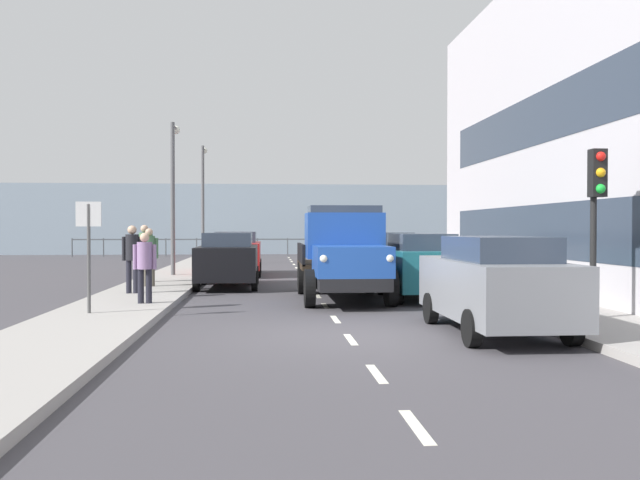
{
  "coord_description": "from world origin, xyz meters",
  "views": [
    {
      "loc": [
        1.4,
        11.41,
        1.87
      ],
      "look_at": [
        -0.42,
        -11.08,
        1.46
      ],
      "focal_mm": 37.16,
      "sensor_mm": 36.0,
      "label": 1
    }
  ],
  "objects_px": {
    "pedestrian_with_bag": "(145,262)",
    "traffic_light_near": "(596,196)",
    "pedestrian_by_lamp": "(132,253)",
    "street_sign": "(89,237)",
    "car_black_oppositeside_0": "(228,259)",
    "lamp_post_far": "(203,192)",
    "car_silver_kerbside_2": "(385,257)",
    "pedestrian_couple_a": "(149,252)",
    "car_teal_kerbside_1": "(419,265)",
    "car_red_oppositeside_1": "(236,253)",
    "truck_vintage_blue": "(344,255)",
    "lamp_post_promenade": "(173,183)",
    "car_grey_kerbside_near": "(494,283)",
    "pedestrian_couple_b": "(144,248)"
  },
  "relations": [
    {
      "from": "pedestrian_couple_a",
      "to": "lamp_post_far",
      "type": "bearing_deg",
      "value": -90.77
    },
    {
      "from": "car_red_oppositeside_1",
      "to": "pedestrian_couple_a",
      "type": "xyz_separation_m",
      "value": [
        2.25,
        6.48,
        0.26
      ]
    },
    {
      "from": "pedestrian_with_bag",
      "to": "lamp_post_promenade",
      "type": "bearing_deg",
      "value": -86.04
    },
    {
      "from": "car_grey_kerbside_near",
      "to": "car_red_oppositeside_1",
      "type": "xyz_separation_m",
      "value": [
        5.21,
        -14.97,
        0.0
      ]
    },
    {
      "from": "traffic_light_near",
      "to": "car_red_oppositeside_1",
      "type": "bearing_deg",
      "value": -62.61
    },
    {
      "from": "car_silver_kerbside_2",
      "to": "street_sign",
      "type": "height_order",
      "value": "street_sign"
    },
    {
      "from": "truck_vintage_blue",
      "to": "traffic_light_near",
      "type": "bearing_deg",
      "value": 131.67
    },
    {
      "from": "pedestrian_by_lamp",
      "to": "pedestrian_couple_b",
      "type": "xyz_separation_m",
      "value": [
        0.35,
        -3.67,
        0.02
      ]
    },
    {
      "from": "car_teal_kerbside_1",
      "to": "lamp_post_far",
      "type": "xyz_separation_m",
      "value": [
        7.26,
        -17.38,
        2.84
      ]
    },
    {
      "from": "lamp_post_far",
      "to": "lamp_post_promenade",
      "type": "bearing_deg",
      "value": 88.98
    },
    {
      "from": "car_teal_kerbside_1",
      "to": "pedestrian_by_lamp",
      "type": "relative_size",
      "value": 2.15
    },
    {
      "from": "car_red_oppositeside_1",
      "to": "traffic_light_near",
      "type": "relative_size",
      "value": 1.34
    },
    {
      "from": "truck_vintage_blue",
      "to": "lamp_post_promenade",
      "type": "relative_size",
      "value": 1.01
    },
    {
      "from": "truck_vintage_blue",
      "to": "street_sign",
      "type": "bearing_deg",
      "value": 29.24
    },
    {
      "from": "lamp_post_promenade",
      "to": "traffic_light_near",
      "type": "bearing_deg",
      "value": 126.97
    },
    {
      "from": "truck_vintage_blue",
      "to": "pedestrian_by_lamp",
      "type": "xyz_separation_m",
      "value": [
        5.5,
        -0.97,
        0.03
      ]
    },
    {
      "from": "car_grey_kerbside_near",
      "to": "pedestrian_couple_b",
      "type": "height_order",
      "value": "pedestrian_couple_b"
    },
    {
      "from": "car_silver_kerbside_2",
      "to": "car_red_oppositeside_1",
      "type": "distance_m",
      "value": 6.64
    },
    {
      "from": "car_silver_kerbside_2",
      "to": "pedestrian_with_bag",
      "type": "distance_m",
      "value": 9.65
    },
    {
      "from": "car_red_oppositeside_1",
      "to": "traffic_light_near",
      "type": "xyz_separation_m",
      "value": [
        -7.41,
        14.3,
        1.58
      ]
    },
    {
      "from": "pedestrian_with_bag",
      "to": "street_sign",
      "type": "xyz_separation_m",
      "value": [
        0.8,
        1.68,
        0.59
      ]
    },
    {
      "from": "truck_vintage_blue",
      "to": "pedestrian_couple_b",
      "type": "xyz_separation_m",
      "value": [
        5.85,
        -4.65,
        0.05
      ]
    },
    {
      "from": "car_silver_kerbside_2",
      "to": "street_sign",
      "type": "relative_size",
      "value": 1.97
    },
    {
      "from": "car_grey_kerbside_near",
      "to": "pedestrian_by_lamp",
      "type": "relative_size",
      "value": 2.34
    },
    {
      "from": "truck_vintage_blue",
      "to": "car_black_oppositeside_0",
      "type": "relative_size",
      "value": 1.38
    },
    {
      "from": "car_teal_kerbside_1",
      "to": "pedestrian_couple_b",
      "type": "xyz_separation_m",
      "value": [
        7.88,
        -4.32,
        0.33
      ]
    },
    {
      "from": "car_silver_kerbside_2",
      "to": "car_black_oppositeside_0",
      "type": "distance_m",
      "value": 5.37
    },
    {
      "from": "pedestrian_by_lamp",
      "to": "street_sign",
      "type": "xyz_separation_m",
      "value": [
        0.05,
        4.08,
        0.48
      ]
    },
    {
      "from": "car_black_oppositeside_0",
      "to": "lamp_post_far",
      "type": "relative_size",
      "value": 0.69
    },
    {
      "from": "car_silver_kerbside_2",
      "to": "street_sign",
      "type": "distance_m",
      "value": 11.45
    },
    {
      "from": "pedestrian_couple_b",
      "to": "lamp_post_promenade",
      "type": "relative_size",
      "value": 0.32
    },
    {
      "from": "car_teal_kerbside_1",
      "to": "lamp_post_far",
      "type": "bearing_deg",
      "value": -67.32
    },
    {
      "from": "car_black_oppositeside_0",
      "to": "pedestrian_with_bag",
      "type": "xyz_separation_m",
      "value": [
        1.57,
        5.58,
        0.2
      ]
    },
    {
      "from": "car_red_oppositeside_1",
      "to": "pedestrian_by_lamp",
      "type": "xyz_separation_m",
      "value": [
        2.32,
        8.58,
        0.31
      ]
    },
    {
      "from": "truck_vintage_blue",
      "to": "pedestrian_couple_b",
      "type": "relative_size",
      "value": 3.11
    },
    {
      "from": "pedestrian_with_bag",
      "to": "traffic_light_near",
      "type": "xyz_separation_m",
      "value": [
        -8.98,
        3.33,
        1.38
      ]
    },
    {
      "from": "traffic_light_near",
      "to": "lamp_post_promenade",
      "type": "relative_size",
      "value": 0.57
    },
    {
      "from": "car_black_oppositeside_0",
      "to": "pedestrian_by_lamp",
      "type": "distance_m",
      "value": 3.95
    },
    {
      "from": "car_silver_kerbside_2",
      "to": "pedestrian_couple_a",
      "type": "bearing_deg",
      "value": 17.62
    },
    {
      "from": "traffic_light_near",
      "to": "lamp_post_promenade",
      "type": "bearing_deg",
      "value": -53.03
    },
    {
      "from": "pedestrian_with_bag",
      "to": "lamp_post_far",
      "type": "bearing_deg",
      "value": -88.55
    },
    {
      "from": "car_black_oppositeside_0",
      "to": "pedestrian_couple_b",
      "type": "relative_size",
      "value": 2.25
    },
    {
      "from": "car_red_oppositeside_1",
      "to": "pedestrian_couple_b",
      "type": "height_order",
      "value": "pedestrian_couple_b"
    },
    {
      "from": "lamp_post_promenade",
      "to": "truck_vintage_blue",
      "type": "bearing_deg",
      "value": 123.89
    },
    {
      "from": "truck_vintage_blue",
      "to": "pedestrian_by_lamp",
      "type": "relative_size",
      "value": 3.16
    },
    {
      "from": "car_silver_kerbside_2",
      "to": "street_sign",
      "type": "bearing_deg",
      "value": 48.42
    },
    {
      "from": "car_red_oppositeside_1",
      "to": "traffic_light_near",
      "type": "distance_m",
      "value": 16.18
    },
    {
      "from": "pedestrian_by_lamp",
      "to": "traffic_light_near",
      "type": "relative_size",
      "value": 0.56
    },
    {
      "from": "car_teal_kerbside_1",
      "to": "pedestrian_by_lamp",
      "type": "bearing_deg",
      "value": -4.88
    },
    {
      "from": "car_teal_kerbside_1",
      "to": "pedestrian_with_bag",
      "type": "height_order",
      "value": "pedestrian_with_bag"
    }
  ]
}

